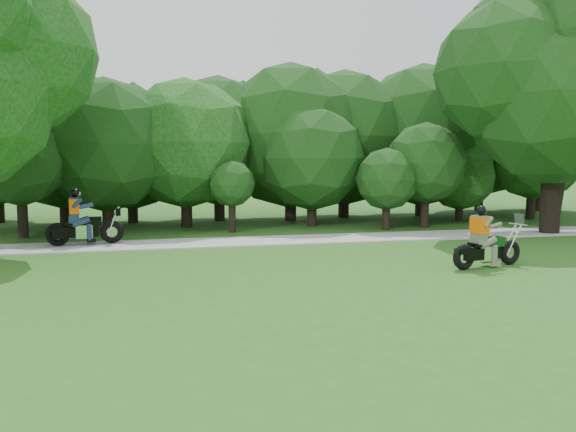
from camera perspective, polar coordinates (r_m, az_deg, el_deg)
name	(u,v)px	position (r m, az deg, el deg)	size (l,w,h in m)	color
ground	(369,291)	(12.78, 8.26, -7.59)	(100.00, 100.00, 0.00)	#29621C
walkway	(288,240)	(20.30, -0.01, -2.47)	(60.00, 2.20, 0.06)	#A7A7A1
tree_line	(257,143)	(26.81, -3.14, 7.44)	(39.44, 11.33, 7.81)	black
big_tree_east	(549,80)	(24.76, 24.98, 12.42)	(9.07, 6.89, 10.46)	black
chopper_motorcycle	(485,245)	(16.16, 19.34, -2.76)	(2.37, 0.93, 1.71)	black
touring_motorcycle	(80,224)	(20.18, -20.37, -0.80)	(2.52, 0.98, 1.92)	black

